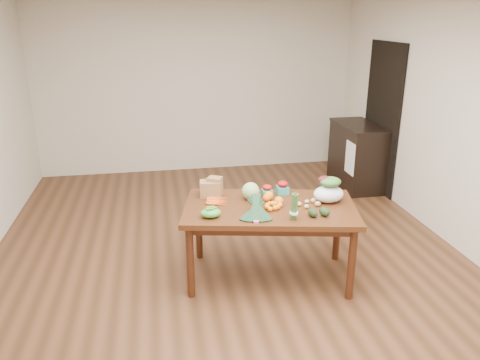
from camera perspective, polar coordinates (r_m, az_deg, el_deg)
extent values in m
plane|color=brown|center=(5.13, -1.57, -8.90)|extent=(6.00, 6.00, 0.00)
cube|color=beige|center=(7.57, -5.28, 11.20)|extent=(5.00, 0.02, 2.70)
cube|color=beige|center=(1.95, 12.45, -15.29)|extent=(5.00, 0.02, 2.70)
cube|color=beige|center=(5.58, 24.71, 6.48)|extent=(0.02, 6.00, 2.70)
cube|color=#431E0F|center=(4.55, 3.58, -7.53)|extent=(1.75, 1.19, 0.75)
cube|color=black|center=(6.97, 16.89, 7.21)|extent=(0.02, 1.00, 2.10)
cube|color=black|center=(7.13, 14.02, 2.92)|extent=(0.52, 1.02, 0.94)
cube|color=white|center=(6.70, 13.26, 2.62)|extent=(0.02, 0.28, 0.45)
sphere|color=#AED77C|center=(4.51, 1.30, -1.37)|extent=(0.17, 0.17, 0.17)
sphere|color=orange|center=(4.47, 3.27, -2.21)|extent=(0.08, 0.08, 0.08)
sphere|color=orange|center=(4.51, 3.53, -1.93)|extent=(0.09, 0.09, 0.09)
sphere|color=orange|center=(4.40, 4.76, -2.55)|extent=(0.08, 0.08, 0.08)
ellipsoid|color=green|center=(4.14, -3.58, -4.02)|extent=(0.18, 0.14, 0.08)
ellipsoid|color=#D3C77A|center=(4.41, 7.21, -2.92)|extent=(0.05, 0.04, 0.04)
ellipsoid|color=#D9C67D|center=(4.36, 8.12, -3.22)|extent=(0.05, 0.04, 0.04)
ellipsoid|color=tan|center=(4.50, 8.93, -2.48)|extent=(0.05, 0.05, 0.05)
ellipsoid|color=#D2C079|center=(4.48, 8.15, -2.61)|extent=(0.05, 0.04, 0.04)
ellipsoid|color=tan|center=(4.43, 9.44, -2.89)|extent=(0.06, 0.05, 0.05)
ellipsoid|color=black|center=(4.19, 8.85, -3.98)|extent=(0.10, 0.13, 0.07)
ellipsoid|color=black|center=(4.23, 10.25, -3.83)|extent=(0.11, 0.14, 0.08)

